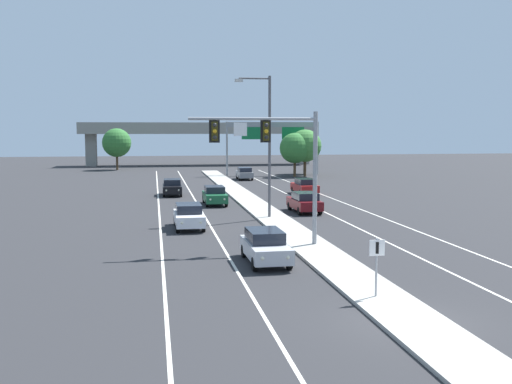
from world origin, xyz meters
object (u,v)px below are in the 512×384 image
highway_sign_gantry (273,131)px  tree_far_right_b (305,146)px  overhead_signal_mast (275,150)px  tree_far_right_a (305,147)px  car_receding_red (305,186)px  car_oncoming_silver (265,246)px  car_receding_darkred (305,202)px  median_sign_post (377,259)px  car_oncoming_black (172,187)px  tree_far_left_c (117,143)px  tree_far_right_c (295,148)px  car_receding_grey (244,173)px  car_oncoming_green (215,195)px  car_oncoming_white (189,216)px  street_lamp_median (266,138)px

highway_sign_gantry → tree_far_right_b: highway_sign_gantry is taller
overhead_signal_mast → tree_far_right_a: bearing=74.0°
car_receding_red → tree_far_right_a: (6.80, 26.65, 3.08)m
car_oncoming_silver → car_receding_darkred: same height
median_sign_post → car_receding_darkred: size_ratio=0.49×
car_oncoming_black → tree_far_right_a: 32.26m
tree_far_left_c → tree_far_right_c: bearing=-37.1°
car_receding_grey → car_oncoming_green: bearing=-104.2°
median_sign_post → car_receding_red: 36.83m
car_oncoming_silver → car_oncoming_white: 11.19m
street_lamp_median → highway_sign_gantry: (8.63, 40.72, 0.37)m
tree_far_left_c → tree_far_right_c: (24.65, -18.62, -0.42)m
tree_far_left_c → median_sign_post: bearing=-79.7°
car_oncoming_white → car_receding_grey: size_ratio=0.99×
tree_far_right_b → tree_far_right_a: bearing=76.3°
tree_far_right_c → car_receding_red: bearing=-100.8°
car_receding_darkred → median_sign_post: bearing=-97.9°
overhead_signal_mast → car_oncoming_green: 19.74m
overhead_signal_mast → car_receding_darkred: 14.90m
car_oncoming_white → car_oncoming_black: bearing=91.3°
car_receding_darkred → tree_far_left_c: tree_far_left_c is taller
car_oncoming_silver → car_receding_grey: 48.19m
car_receding_grey → car_oncoming_silver: bearing=-97.4°
median_sign_post → car_oncoming_black: size_ratio=0.49×
car_oncoming_black → car_receding_darkred: (9.74, -13.87, 0.00)m
car_oncoming_green → tree_far_left_c: bearing=103.0°
car_receding_darkred → highway_sign_gantry: (5.09, 37.94, 5.34)m
median_sign_post → tree_far_right_c: tree_far_right_c is taller
median_sign_post → tree_far_left_c: bearing=100.3°
overhead_signal_mast → tree_far_right_b: 50.15m
median_sign_post → car_receding_grey: size_ratio=0.49×
median_sign_post → tree_far_right_a: tree_far_right_a is taller
street_lamp_median → highway_sign_gantry: bearing=78.0°
overhead_signal_mast → car_oncoming_silver: size_ratio=1.60×
car_receding_red → highway_sign_gantry: highway_sign_gantry is taller
tree_far_left_c → car_receding_grey: bearing=-51.9°
tree_far_right_b → tree_far_right_a: size_ratio=1.08×
tree_far_right_b → car_oncoming_silver: bearing=-106.4°
car_oncoming_black → tree_far_left_c: bearing=100.9°
car_oncoming_black → car_oncoming_green: bearing=-67.2°
car_oncoming_white → highway_sign_gantry: size_ratio=0.34×
car_oncoming_green → car_receding_darkred: size_ratio=0.99×
car_oncoming_silver → car_oncoming_black: same height
median_sign_post → tree_far_right_c: size_ratio=0.37×
overhead_signal_mast → street_lamp_median: (1.50, 10.49, 0.48)m
car_oncoming_white → car_oncoming_green: size_ratio=1.00×
car_oncoming_silver → car_oncoming_black: 30.88m
overhead_signal_mast → car_receding_red: (8.26, 25.81, -4.50)m
overhead_signal_mast → median_sign_post: size_ratio=3.27×
tree_far_right_a → street_lamp_median: bearing=-107.9°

